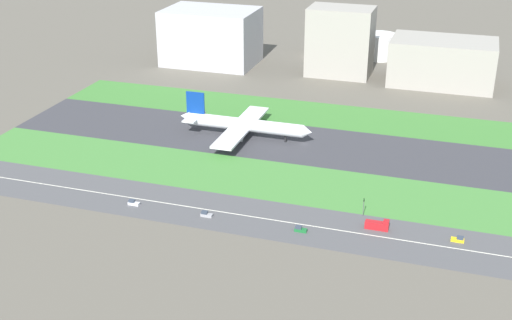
# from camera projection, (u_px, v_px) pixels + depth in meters

# --- Properties ---
(ground_plane) EXTENTS (800.00, 800.00, 0.00)m
(ground_plane) POSITION_uv_depth(u_px,v_px,m) (304.00, 144.00, 311.10)
(ground_plane) COLOR #5B564C
(runway) EXTENTS (280.00, 46.00, 0.10)m
(runway) POSITION_uv_depth(u_px,v_px,m) (304.00, 144.00, 311.08)
(runway) COLOR #38383D
(runway) RESTS_ON ground_plane
(grass_median_north) EXTENTS (280.00, 36.00, 0.10)m
(grass_median_north) POSITION_uv_depth(u_px,v_px,m) (323.00, 115.00, 346.72)
(grass_median_north) COLOR #3D7A33
(grass_median_north) RESTS_ON ground_plane
(grass_median_south) EXTENTS (280.00, 36.00, 0.10)m
(grass_median_south) POSITION_uv_depth(u_px,v_px,m) (279.00, 181.00, 275.44)
(grass_median_south) COLOR #427F38
(grass_median_south) RESTS_ON ground_plane
(highway) EXTENTS (280.00, 28.00, 0.10)m
(highway) POSITION_uv_depth(u_px,v_px,m) (255.00, 217.00, 247.63)
(highway) COLOR #4C4C4F
(highway) RESTS_ON ground_plane
(highway_centerline) EXTENTS (266.00, 0.50, 0.01)m
(highway_centerline) POSITION_uv_depth(u_px,v_px,m) (255.00, 217.00, 247.61)
(highway_centerline) COLOR silver
(highway_centerline) RESTS_ON highway
(airliner) EXTENTS (65.00, 56.00, 19.70)m
(airliner) POSITION_uv_depth(u_px,v_px,m) (242.00, 125.00, 317.00)
(airliner) COLOR white
(airliner) RESTS_ON runway
(car_0) EXTENTS (4.40, 1.80, 2.00)m
(car_0) POSITION_uv_depth(u_px,v_px,m) (133.00, 203.00, 256.10)
(car_0) COLOR silver
(car_0) RESTS_ON highway
(car_1) EXTENTS (4.40, 1.80, 2.00)m
(car_1) POSITION_uv_depth(u_px,v_px,m) (206.00, 214.00, 247.76)
(car_1) COLOR #99999E
(car_1) RESTS_ON highway
(truck_1) EXTENTS (8.40, 2.50, 4.00)m
(truck_1) POSITION_uv_depth(u_px,v_px,m) (378.00, 225.00, 238.92)
(truck_1) COLOR #B2191E
(truck_1) RESTS_ON highway
(car_3) EXTENTS (4.40, 1.80, 2.00)m
(car_3) POSITION_uv_depth(u_px,v_px,m) (458.00, 239.00, 231.46)
(car_3) COLOR yellow
(car_3) RESTS_ON highway
(car_2) EXTENTS (4.40, 1.80, 2.00)m
(car_2) POSITION_uv_depth(u_px,v_px,m) (300.00, 229.00, 237.76)
(car_2) COLOR #19662D
(car_2) RESTS_ON highway
(traffic_light) EXTENTS (0.36, 0.50, 7.20)m
(traffic_light) POSITION_uv_depth(u_px,v_px,m) (364.00, 206.00, 246.63)
(traffic_light) COLOR #4C4C51
(traffic_light) RESTS_ON highway
(terminal_building) EXTENTS (57.16, 39.39, 34.55)m
(terminal_building) POSITION_uv_depth(u_px,v_px,m) (211.00, 37.00, 428.45)
(terminal_building) COLOR #B2B2B7
(terminal_building) RESTS_ON ground_plane
(hangar_building) EXTENTS (38.09, 24.48, 40.85)m
(hangar_building) POSITION_uv_depth(u_px,v_px,m) (340.00, 42.00, 403.85)
(hangar_building) COLOR #9E998E
(hangar_building) RESTS_ON ground_plane
(office_tower) EXTENTS (58.85, 35.90, 26.09)m
(office_tower) POSITION_uv_depth(u_px,v_px,m) (442.00, 62.00, 389.93)
(office_tower) COLOR #9E998E
(office_tower) RESTS_ON ground_plane
(fuel_tank_west) EXTENTS (25.53, 25.53, 14.66)m
(fuel_tank_west) POSITION_uv_depth(u_px,v_px,m) (324.00, 43.00, 453.67)
(fuel_tank_west) COLOR silver
(fuel_tank_west) RESTS_ON ground_plane
(fuel_tank_centre) EXTENTS (22.03, 22.03, 16.06)m
(fuel_tank_centre) POSITION_uv_depth(u_px,v_px,m) (380.00, 46.00, 442.96)
(fuel_tank_centre) COLOR silver
(fuel_tank_centre) RESTS_ON ground_plane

